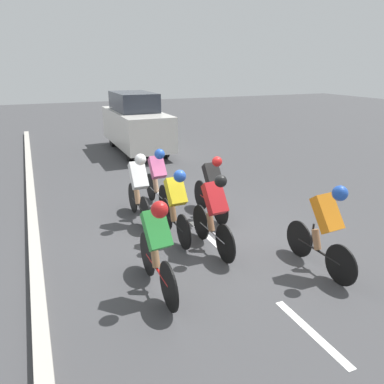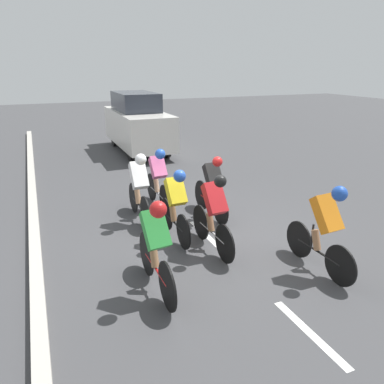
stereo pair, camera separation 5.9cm
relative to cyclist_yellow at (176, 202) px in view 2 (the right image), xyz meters
name	(u,v)px [view 2 (the right image)]	position (x,y,z in m)	size (l,w,h in m)	color
ground_plane	(204,233)	(-0.63, -0.07, -0.78)	(60.00, 60.00, 0.00)	#424244
lane_stripe_near	(310,333)	(-0.63, 3.21, -0.78)	(0.12, 1.40, 0.01)	white
lane_stripe_mid	(205,234)	(-0.63, 0.01, -0.78)	(0.12, 1.40, 0.01)	white
lane_stripe_far	(157,189)	(-0.63, -3.19, -0.78)	(0.12, 1.40, 0.01)	white
curb	(36,262)	(2.57, 0.01, -0.71)	(0.20, 27.97, 0.14)	#B7B2A8
cyclist_yellow	(176,202)	(0.00, 0.00, 0.00)	(0.32, 1.62, 1.48)	black
cyclist_green	(156,244)	(0.89, 1.58, 0.04)	(0.36, 1.74, 1.56)	black
cyclist_red	(214,211)	(-0.46, 0.71, 0.01)	(0.34, 1.70, 1.53)	black
cyclist_orange	(325,225)	(-1.78, 2.05, 0.05)	(0.35, 1.66, 1.57)	black
cyclist_pink	(158,176)	(-0.23, -1.79, 0.00)	(0.33, 1.72, 1.49)	black
cyclist_black	(212,185)	(-1.14, -0.76, -0.03)	(0.33, 1.69, 1.46)	black
cyclist_white	(139,185)	(0.39, -1.19, 0.04)	(0.32, 1.70, 1.56)	black
support_car	(137,123)	(-1.42, -8.03, 0.34)	(1.70, 4.60, 2.27)	black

